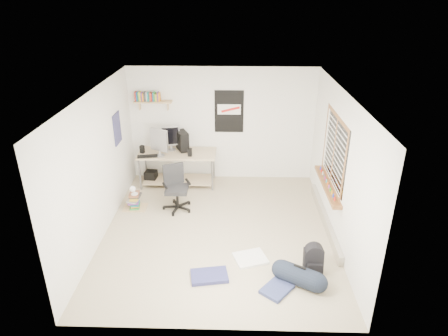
{
  "coord_description": "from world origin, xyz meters",
  "views": [
    {
      "loc": [
        0.28,
        -6.02,
        3.99
      ],
      "look_at": [
        0.1,
        0.21,
        1.15
      ],
      "focal_mm": 32.0,
      "sensor_mm": 36.0,
      "label": 1
    }
  ],
  "objects_px": {
    "book_stack": "(135,201)",
    "office_chair": "(177,187)",
    "backpack": "(313,261)",
    "duffel_bag": "(299,276)",
    "desk": "(178,169)"
  },
  "relations": [
    {
      "from": "office_chair",
      "to": "backpack",
      "type": "bearing_deg",
      "value": -62.58
    },
    {
      "from": "duffel_bag",
      "to": "backpack",
      "type": "bearing_deg",
      "value": 78.75
    },
    {
      "from": "backpack",
      "to": "book_stack",
      "type": "xyz_separation_m",
      "value": [
        -3.16,
        1.86,
        -0.05
      ]
    },
    {
      "from": "duffel_bag",
      "to": "book_stack",
      "type": "height_order",
      "value": "duffel_bag"
    },
    {
      "from": "book_stack",
      "to": "backpack",
      "type": "bearing_deg",
      "value": -30.44
    },
    {
      "from": "office_chair",
      "to": "duffel_bag",
      "type": "bearing_deg",
      "value": -69.78
    },
    {
      "from": "office_chair",
      "to": "duffel_bag",
      "type": "xyz_separation_m",
      "value": [
        2.06,
        -2.12,
        -0.35
      ]
    },
    {
      "from": "desk",
      "to": "duffel_bag",
      "type": "height_order",
      "value": "desk"
    },
    {
      "from": "desk",
      "to": "office_chair",
      "type": "height_order",
      "value": "office_chair"
    },
    {
      "from": "desk",
      "to": "duffel_bag",
      "type": "relative_size",
      "value": 2.88
    },
    {
      "from": "backpack",
      "to": "book_stack",
      "type": "height_order",
      "value": "backpack"
    },
    {
      "from": "book_stack",
      "to": "office_chair",
      "type": "bearing_deg",
      "value": -0.96
    },
    {
      "from": "backpack",
      "to": "book_stack",
      "type": "distance_m",
      "value": 3.67
    },
    {
      "from": "duffel_bag",
      "to": "office_chair",
      "type": "bearing_deg",
      "value": 164.91
    },
    {
      "from": "office_chair",
      "to": "book_stack",
      "type": "relative_size",
      "value": 1.93
    }
  ]
}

